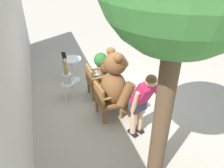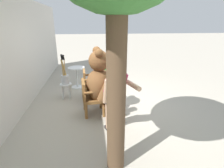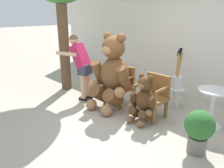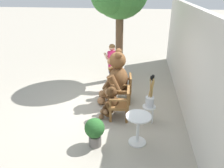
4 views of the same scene
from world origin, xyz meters
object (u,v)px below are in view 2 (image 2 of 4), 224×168
white_stool (66,87)px  teddy_bear_large (102,83)px  wooden_chair_right (91,84)px  potted_plant (104,74)px  teddy_bear_small (101,83)px  person_visitor (115,91)px  brush_bucket (65,77)px  round_side_table (77,75)px  wooden_chair_left (91,96)px

white_stool → teddy_bear_large: bearing=-135.1°
wooden_chair_right → potted_plant: 1.29m
teddy_bear_small → person_visitor: 1.84m
teddy_bear_small → white_stool: 1.02m
teddy_bear_large → brush_bucket: teddy_bear_large is taller
round_side_table → potted_plant: bearing=-77.2°
wooden_chair_left → white_stool: size_ratio=1.87×
wooden_chair_left → potted_plant: 2.17m
wooden_chair_right → teddy_bear_large: (-0.90, -0.27, 0.33)m
teddy_bear_large → person_visitor: bearing=-167.3°
teddy_bear_large → white_stool: size_ratio=3.54×
brush_bucket → wooden_chair_right: bearing=-97.0°
brush_bucket → white_stool: bearing=-44.0°
round_side_table → potted_plant: round_side_table is taller
person_visitor → white_stool: (1.86, 1.18, -0.56)m
wooden_chair_left → person_visitor: 1.07m
wooden_chair_left → brush_bucket: brush_bucket is taller
brush_bucket → wooden_chair_left: bearing=-144.2°
potted_plant → person_visitor: bearing=179.8°
person_visitor → teddy_bear_small: bearing=5.5°
teddy_bear_large → teddy_bear_small: bearing=-1.5°
wooden_chair_left → person_visitor: size_ratio=0.56×
wooden_chair_right → teddy_bear_large: teddy_bear_large is taller
round_side_table → teddy_bear_large: bearing=-158.9°
wooden_chair_left → potted_plant: (2.11, -0.47, -0.07)m
brush_bucket → round_side_table: 0.96m
wooden_chair_right → teddy_bear_large: 1.00m
wooden_chair_right → white_stool: (0.09, 0.72, -0.11)m
wooden_chair_right → brush_bucket: 0.76m
wooden_chair_left → teddy_bear_small: size_ratio=0.92×
teddy_bear_small → potted_plant: size_ratio=1.38×
person_visitor → potted_plant: (2.97, -0.01, -0.52)m
teddy_bear_small → person_visitor: person_visitor is taller
white_stool → potted_plant: potted_plant is taller
potted_plant → wooden_chair_right: bearing=158.4°
wooden_chair_right → white_stool: 0.73m
person_visitor → white_stool: 2.27m
teddy_bear_small → white_stool: (0.09, 1.01, -0.10)m
wooden_chair_left → white_stool: bearing=35.6°
person_visitor → white_stool: bearing=32.5°
wooden_chair_right → person_visitor: person_visitor is taller
wooden_chair_right → round_side_table: 1.09m
round_side_table → potted_plant: (0.21, -0.93, -0.05)m
white_stool → potted_plant: size_ratio=0.68×
wooden_chair_left → wooden_chair_right: size_ratio=1.00×
round_side_table → potted_plant: 0.96m
teddy_bear_small → round_side_table: bearing=37.4°
wooden_chair_left → wooden_chair_right: 0.91m
white_stool → brush_bucket: 0.31m
person_visitor → round_side_table: bearing=18.5°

